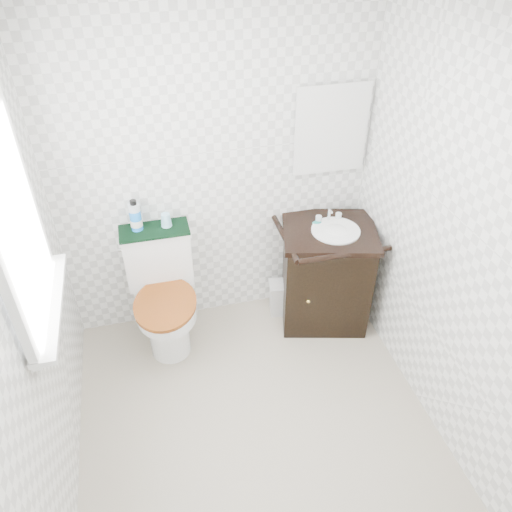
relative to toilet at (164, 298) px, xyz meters
name	(u,v)px	position (x,y,z in m)	size (l,w,h in m)	color
floor	(259,430)	(0.46, -0.96, -0.38)	(2.40, 2.40, 0.00)	#B7A893
ceiling	(261,20)	(0.46, -0.96, 2.02)	(2.40, 2.40, 0.00)	white
wall_back	(215,175)	(0.46, 0.24, 0.82)	(2.40, 2.40, 0.00)	white
wall_left	(22,324)	(-0.64, -0.96, 0.82)	(2.40, 2.40, 0.00)	white
wall_right	(459,252)	(1.56, -0.96, 0.82)	(2.40, 2.40, 0.00)	white
window	(14,228)	(-0.61, -0.71, 1.17)	(0.02, 0.70, 0.90)	white
mirror	(331,129)	(1.26, 0.21, 1.07)	(0.50, 0.02, 0.60)	silver
toilet	(164,298)	(0.00, 0.00, 0.00)	(0.50, 0.68, 0.89)	white
vanity	(326,273)	(1.21, -0.06, 0.05)	(0.78, 0.71, 0.92)	black
trash_bin	(282,297)	(0.91, 0.06, -0.24)	(0.22, 0.19, 0.29)	silver
towel	(154,230)	(0.00, 0.13, 0.51)	(0.47, 0.22, 0.02)	black
mouthwash_bottle	(135,216)	(-0.11, 0.15, 0.62)	(0.08, 0.08, 0.22)	#1B7DE6
cup	(166,220)	(0.09, 0.15, 0.57)	(0.07, 0.07, 0.09)	#98DAF9
soap_bar	(317,223)	(1.15, 0.03, 0.45)	(0.07, 0.05, 0.02)	#1A807A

